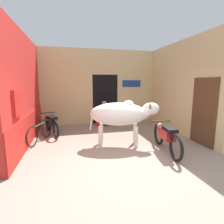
{
  "coord_description": "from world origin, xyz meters",
  "views": [
    {
      "loc": [
        -1.36,
        -3.69,
        1.95
      ],
      "look_at": [
        0.02,
        2.04,
        0.96
      ],
      "focal_mm": 28.0,
      "sensor_mm": 36.0,
      "label": 1
    }
  ],
  "objects_px": {
    "motorcycle_far": "(51,123)",
    "motorcycle_near": "(166,136)",
    "cow": "(121,114)",
    "bicycle": "(40,132)",
    "plastic_stool": "(98,121)",
    "shopkeeper_seated": "(105,113)"
  },
  "relations": [
    {
      "from": "motorcycle_far",
      "to": "motorcycle_near",
      "type": "bearing_deg",
      "value": -38.08
    },
    {
      "from": "cow",
      "to": "bicycle",
      "type": "height_order",
      "value": "cow"
    },
    {
      "from": "motorcycle_near",
      "to": "motorcycle_far",
      "type": "distance_m",
      "value": 4.24
    },
    {
      "from": "motorcycle_far",
      "to": "bicycle",
      "type": "relative_size",
      "value": 1.17
    },
    {
      "from": "bicycle",
      "to": "motorcycle_far",
      "type": "bearing_deg",
      "value": 72.27
    },
    {
      "from": "cow",
      "to": "bicycle",
      "type": "bearing_deg",
      "value": 159.3
    },
    {
      "from": "bicycle",
      "to": "plastic_stool",
      "type": "distance_m",
      "value": 2.81
    },
    {
      "from": "motorcycle_near",
      "to": "shopkeeper_seated",
      "type": "xyz_separation_m",
      "value": [
        -1.1,
        3.44,
        0.14
      ]
    },
    {
      "from": "plastic_stool",
      "to": "motorcycle_near",
      "type": "bearing_deg",
      "value": -68.05
    },
    {
      "from": "motorcycle_near",
      "to": "plastic_stool",
      "type": "xyz_separation_m",
      "value": [
        -1.4,
        3.48,
        -0.24
      ]
    },
    {
      "from": "cow",
      "to": "motorcycle_near",
      "type": "distance_m",
      "value": 1.46
    },
    {
      "from": "plastic_stool",
      "to": "cow",
      "type": "bearing_deg",
      "value": -83.58
    },
    {
      "from": "cow",
      "to": "motorcycle_far",
      "type": "distance_m",
      "value": 2.94
    },
    {
      "from": "cow",
      "to": "shopkeeper_seated",
      "type": "bearing_deg",
      "value": 89.97
    },
    {
      "from": "cow",
      "to": "bicycle",
      "type": "xyz_separation_m",
      "value": [
        -2.52,
        0.95,
        -0.66
      ]
    },
    {
      "from": "cow",
      "to": "shopkeeper_seated",
      "type": "distance_m",
      "value": 2.68
    },
    {
      "from": "bicycle",
      "to": "plastic_stool",
      "type": "bearing_deg",
      "value": 38.05
    },
    {
      "from": "bicycle",
      "to": "plastic_stool",
      "type": "height_order",
      "value": "bicycle"
    },
    {
      "from": "bicycle",
      "to": "motorcycle_near",
      "type": "bearing_deg",
      "value": -25.76
    },
    {
      "from": "cow",
      "to": "plastic_stool",
      "type": "xyz_separation_m",
      "value": [
        -0.3,
        2.68,
        -0.79
      ]
    },
    {
      "from": "motorcycle_far",
      "to": "bicycle",
      "type": "distance_m",
      "value": 0.92
    },
    {
      "from": "motorcycle_near",
      "to": "motorcycle_far",
      "type": "xyz_separation_m",
      "value": [
        -3.34,
        2.61,
        -0.02
      ]
    }
  ]
}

